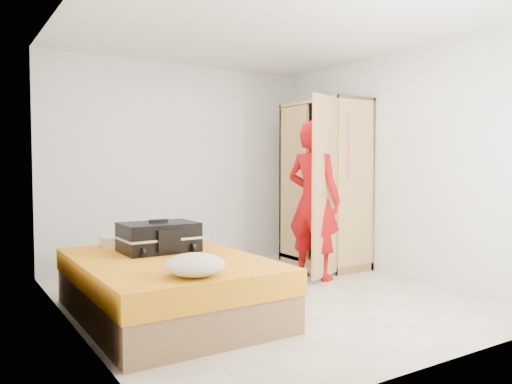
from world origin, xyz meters
TOP-DOWN VIEW (x-y plane):
  - room at (0.00, 0.00)m, footprint 4.00×4.02m
  - bed at (-1.05, -0.09)m, footprint 1.42×2.02m
  - wardrobe at (1.45, 0.84)m, footprint 1.12×1.43m
  - person at (0.89, 0.36)m, footprint 0.64×0.76m
  - suitcase at (-1.00, 0.25)m, footprint 0.68×0.51m
  - round_cushion at (-1.16, -0.86)m, footprint 0.43×0.43m
  - pillow at (-1.10, 0.76)m, footprint 0.56×0.34m

SIDE VIEW (x-z plane):
  - bed at x=-1.05m, z-range 0.00..0.50m
  - pillow at x=-1.10m, z-range 0.50..0.60m
  - round_cushion at x=-1.16m, z-range 0.50..0.66m
  - suitcase at x=-1.00m, z-range 0.48..0.78m
  - person at x=0.89m, z-range 0.00..1.78m
  - wardrobe at x=1.45m, z-range -0.05..2.05m
  - room at x=0.00m, z-range 0.00..2.60m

